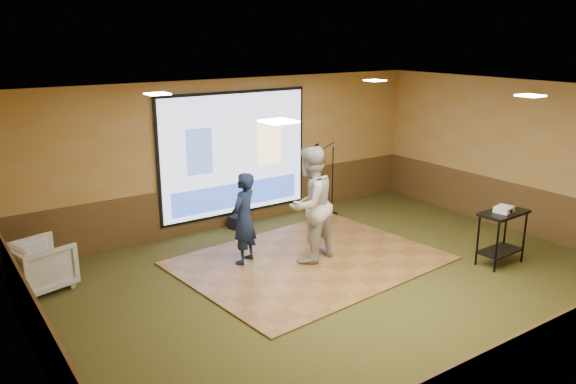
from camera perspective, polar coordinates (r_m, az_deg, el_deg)
ground at (r=9.14m, az=5.56°, el=-9.14°), size 9.00×9.00×0.00m
room_shell at (r=8.47m, az=5.93°, el=3.81°), size 9.04×7.04×3.02m
wainscot_back at (r=11.67m, az=-5.36°, el=-1.03°), size 9.00×0.04×0.95m
wainscot_front at (r=6.95m, az=25.00°, el=-14.83°), size 9.00×0.04×0.95m
wainscot_left at (r=7.21m, az=-23.76°, el=-13.51°), size 0.04×7.00×0.95m
wainscot_right at (r=12.18m, az=22.06°, el=-1.43°), size 0.04×7.00×0.95m
projector_screen at (r=11.38m, az=-5.38°, el=3.74°), size 3.32×0.06×2.52m
downlight_nw at (r=8.75m, az=-13.12°, el=9.68°), size 0.32×0.32×0.02m
downlight_ne at (r=11.13m, az=8.82°, el=11.14°), size 0.32×0.32×0.02m
downlight_sw at (r=5.83m, az=-0.95°, el=7.19°), size 0.32×0.32×0.02m
downlight_se at (r=9.02m, az=23.40°, el=8.98°), size 0.32×0.32×0.02m
dance_floor at (r=9.88m, az=2.23°, el=-6.99°), size 4.58×3.67×0.03m
player_left at (r=9.54m, az=-4.51°, el=-2.68°), size 0.69×0.62×1.59m
player_right at (r=9.55m, az=2.25°, el=-1.29°), size 1.15×1.00×2.01m
av_table at (r=10.24m, az=20.94°, el=-3.40°), size 0.90×0.47×0.94m
projector at (r=10.11m, az=21.08°, el=-1.65°), size 0.34×0.30×0.10m
mic_stand at (r=12.24m, az=4.31°, el=-0.11°), size 0.64×0.26×1.64m
banquet_chair at (r=9.54m, az=-23.81°, el=-6.84°), size 1.04×1.02×0.78m
duffel_bag at (r=11.56m, az=-4.96°, el=-2.99°), size 0.48×0.41×0.26m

